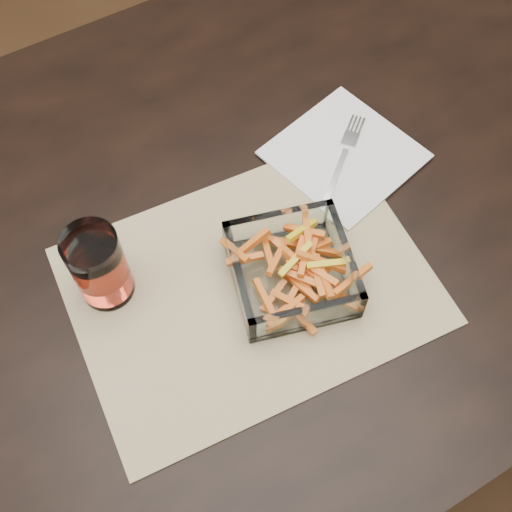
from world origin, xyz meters
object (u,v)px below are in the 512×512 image
object	(u,v)px
glass_bowl	(292,271)
fork	(344,154)
dining_table	(285,221)
tumbler	(100,268)

from	to	relation	value
glass_bowl	fork	distance (m)	0.22
dining_table	glass_bowl	distance (m)	0.18
dining_table	fork	size ratio (longest dim) A/B	11.91
dining_table	glass_bowl	bearing A→B (deg)	-120.19
dining_table	fork	distance (m)	0.14
dining_table	tumbler	bearing A→B (deg)	-176.61
tumbler	glass_bowl	bearing A→B (deg)	-27.44
dining_table	glass_bowl	xyz separation A→B (m)	(-0.07, -0.13, 0.11)
glass_bowl	tumbler	distance (m)	0.24
tumbler	fork	world-z (taller)	tumbler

